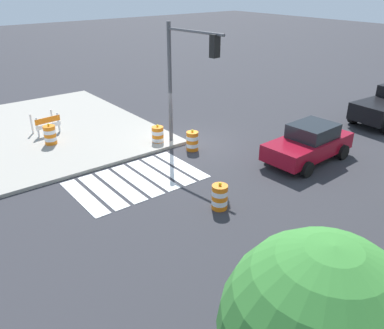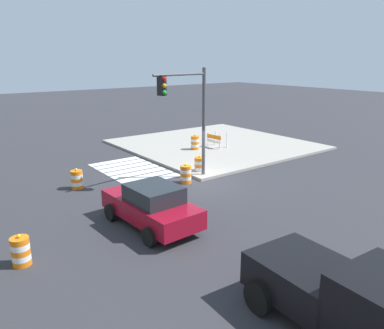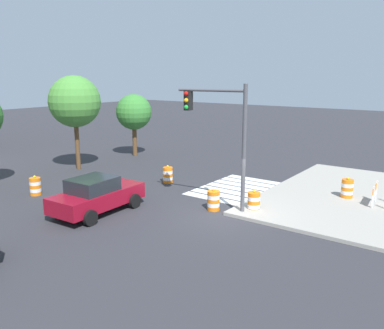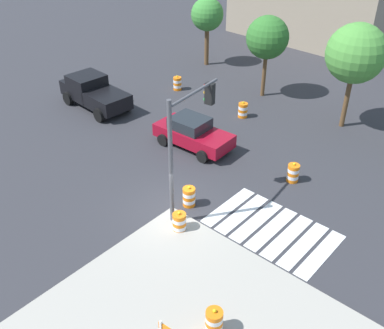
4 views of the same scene
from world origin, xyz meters
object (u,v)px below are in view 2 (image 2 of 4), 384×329
object	(u,v)px
traffic_barrel_median_far	(21,251)
traffic_barrel_far_curb	(186,174)
sports_car	(151,205)
pickup_truck	(362,307)
traffic_barrel_median_near	(200,165)
construction_barricade	(216,139)
traffic_light_pole	(188,105)
traffic_barrel_on_sidewalk	(195,143)
traffic_barrel_crosswalk_end	(77,180)

from	to	relation	value
traffic_barrel_median_far	traffic_barrel_far_curb	bearing A→B (deg)	-68.79
sports_car	pickup_truck	xyz separation A→B (m)	(-8.03, -0.38, 0.16)
pickup_truck	traffic_barrel_median_near	size ratio (longest dim) A/B	5.15
traffic_barrel_far_curb	construction_barricade	bearing A→B (deg)	-51.92
traffic_light_pole	construction_barricade	bearing A→B (deg)	-51.59
sports_car	traffic_barrel_far_curb	bearing A→B (deg)	-50.38
traffic_barrel_far_curb	traffic_barrel_median_near	bearing A→B (deg)	-60.80
traffic_barrel_on_sidewalk	construction_barricade	distance (m)	1.53
sports_car	traffic_barrel_on_sidewalk	bearing A→B (deg)	-45.37
sports_car	traffic_barrel_on_sidewalk	distance (m)	11.92
pickup_truck	traffic_barrel_median_far	size ratio (longest dim) A/B	5.15
sports_car	pickup_truck	distance (m)	8.04
traffic_barrel_crosswalk_end	traffic_barrel_median_far	world-z (taller)	same
traffic_barrel_crosswalk_end	traffic_barrel_median_far	bearing A→B (deg)	145.83
traffic_barrel_median_far	sports_car	bearing A→B (deg)	-89.59
pickup_truck	traffic_barrel_crosswalk_end	bearing A→B (deg)	4.37
traffic_barrel_on_sidewalk	traffic_light_pole	bearing A→B (deg)	139.23
traffic_barrel_crosswalk_end	traffic_barrel_far_curb	xyz separation A→B (m)	(-2.46, -4.69, 0.00)
traffic_light_pole	sports_car	bearing A→B (deg)	129.12
traffic_barrel_on_sidewalk	traffic_barrel_median_far	bearing A→B (deg)	122.67
traffic_barrel_median_far	traffic_light_pole	distance (m)	10.12
construction_barricade	pickup_truck	bearing A→B (deg)	149.10
traffic_barrel_crosswalk_end	construction_barricade	bearing A→B (deg)	-78.33
pickup_truck	traffic_barrel_on_sidewalk	bearing A→B (deg)	-26.30
sports_car	traffic_barrel_median_far	size ratio (longest dim) A/B	4.29
traffic_barrel_crosswalk_end	sports_car	bearing A→B (deg)	-173.30
traffic_barrel_on_sidewalk	traffic_light_pole	world-z (taller)	traffic_light_pole
traffic_barrel_on_sidewalk	construction_barricade	size ratio (longest dim) A/B	0.78
sports_car	pickup_truck	bearing A→B (deg)	-177.32
sports_car	construction_barricade	distance (m)	12.77
sports_car	traffic_barrel_crosswalk_end	size ratio (longest dim) A/B	4.29
traffic_barrel_median_far	traffic_barrel_on_sidewalk	size ratio (longest dim) A/B	1.00
sports_car	construction_barricade	xyz separation A→B (m)	(7.99, -9.96, -0.09)
construction_barricade	traffic_light_pole	distance (m)	7.99
traffic_barrel_far_curb	sports_car	bearing A→B (deg)	129.62
pickup_truck	traffic_barrel_far_curb	distance (m)	11.93
traffic_barrel_median_far	construction_barricade	size ratio (longest dim) A/B	0.78
traffic_light_pole	traffic_barrel_crosswalk_end	bearing A→B (deg)	64.38
traffic_barrel_crosswalk_end	traffic_light_pole	size ratio (longest dim) A/B	0.19
traffic_barrel_median_far	construction_barricade	xyz separation A→B (m)	(8.02, -14.59, 0.27)
traffic_barrel_median_near	traffic_light_pole	size ratio (longest dim) A/B	0.19
traffic_barrel_crosswalk_end	traffic_barrel_far_curb	distance (m)	5.30
traffic_barrel_median_near	traffic_barrel_median_far	bearing A→B (deg)	112.51
traffic_light_pole	traffic_barrel_far_curb	bearing A→B (deg)	118.10
sports_car	traffic_light_pole	world-z (taller)	traffic_light_pole
traffic_barrel_median_near	pickup_truck	bearing A→B (deg)	156.92
traffic_barrel_on_sidewalk	traffic_light_pole	distance (m)	7.31
traffic_barrel_median_near	traffic_barrel_median_far	xyz separation A→B (m)	(-4.24, 10.22, 0.00)
traffic_barrel_far_curb	traffic_barrel_on_sidewalk	xyz separation A→B (m)	(5.05, -4.47, 0.15)
traffic_barrel_median_near	traffic_light_pole	bearing A→B (deg)	119.37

